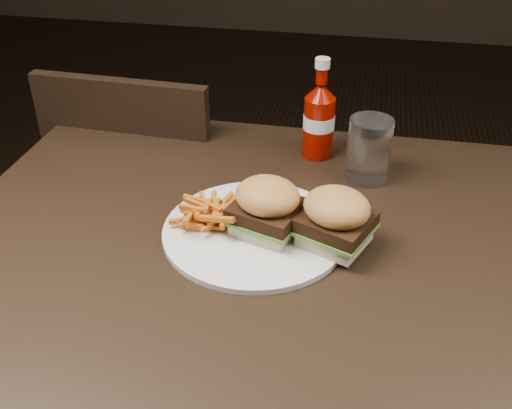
% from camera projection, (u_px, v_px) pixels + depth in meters
% --- Properties ---
extents(dining_table, '(1.20, 0.80, 0.04)m').
position_uv_depth(dining_table, '(316.00, 252.00, 0.95)').
color(dining_table, black).
rests_on(dining_table, ground).
extents(chair_far, '(0.42, 0.42, 0.04)m').
position_uv_depth(chair_far, '(166.00, 209.00, 1.60)').
color(chair_far, black).
rests_on(chair_far, ground).
extents(plate, '(0.29, 0.29, 0.01)m').
position_uv_depth(plate, '(255.00, 231.00, 0.96)').
color(plate, white).
rests_on(plate, dining_table).
extents(sandwich_half_a, '(0.11, 0.11, 0.02)m').
position_uv_depth(sandwich_half_a, '(267.00, 225.00, 0.94)').
color(sandwich_half_a, beige).
rests_on(sandwich_half_a, plate).
extents(sandwich_half_b, '(0.12, 0.11, 0.02)m').
position_uv_depth(sandwich_half_b, '(334.00, 236.00, 0.92)').
color(sandwich_half_b, beige).
rests_on(sandwich_half_b, plate).
extents(fries_pile, '(0.12, 0.12, 0.04)m').
position_uv_depth(fries_pile, '(212.00, 210.00, 0.96)').
color(fries_pile, '#B45302').
rests_on(fries_pile, plate).
extents(ketchup_bottle, '(0.08, 0.08, 0.12)m').
position_uv_depth(ketchup_bottle, '(319.00, 127.00, 1.15)').
color(ketchup_bottle, '#840A00').
rests_on(ketchup_bottle, dining_table).
extents(tumbler, '(0.10, 0.10, 0.12)m').
position_uv_depth(tumbler, '(369.00, 151.00, 1.08)').
color(tumbler, white).
rests_on(tumbler, dining_table).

